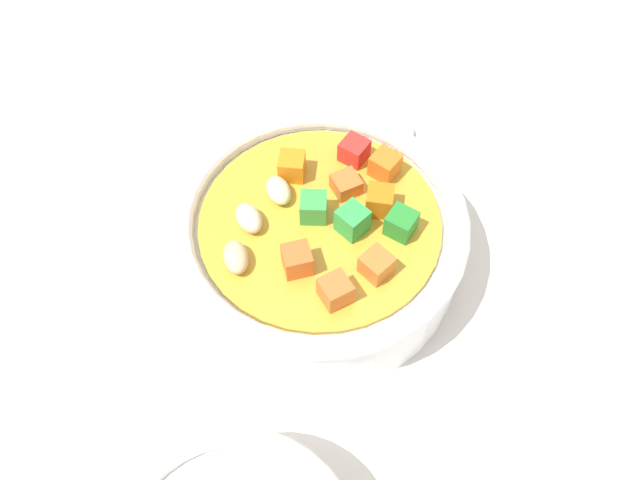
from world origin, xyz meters
TOP-DOWN VIEW (x-y plane):
  - ground_plane at (0.00, 0.00)cm, footprint 140.00×140.00cm
  - soup_bowl_main at (-0.01, 0.01)cm, footprint 20.46×20.46cm
  - spoon at (-15.81, -0.74)cm, footprint 11.25×19.46cm

SIDE VIEW (x-z plane):
  - ground_plane at x=0.00cm, z-range -2.00..0.00cm
  - spoon at x=-15.81cm, z-range -0.06..0.95cm
  - soup_bowl_main at x=-0.01cm, z-range -0.28..7.03cm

